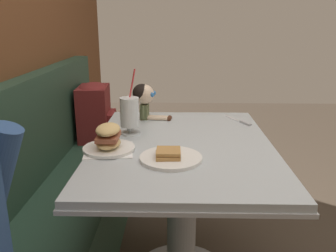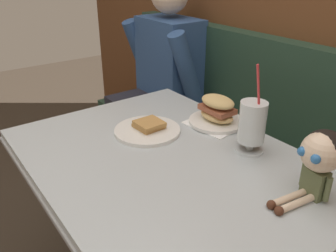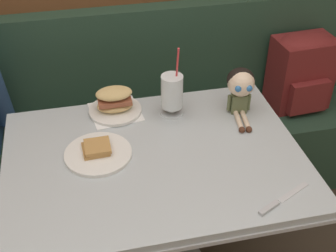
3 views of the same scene
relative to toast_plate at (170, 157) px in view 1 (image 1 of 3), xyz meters
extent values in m
cube|color=#233D2D|center=(0.20, 0.54, -0.53)|extent=(2.60, 0.48, 0.45)
cube|color=#233D2D|center=(0.20, 0.73, -0.03)|extent=(2.60, 0.10, 0.55)
cube|color=#B2BCC1|center=(0.20, -0.05, -0.03)|extent=(1.10, 0.80, 0.03)
cube|color=#B7BABF|center=(0.20, -0.05, -0.05)|extent=(1.11, 0.81, 0.02)
cylinder|color=#A5A8AD|center=(0.20, -0.05, -0.38)|extent=(0.14, 0.14, 0.65)
cylinder|color=white|center=(0.00, 0.00, 0.00)|extent=(0.25, 0.25, 0.01)
cube|color=#B78447|center=(-0.01, 0.01, 0.01)|extent=(0.10, 0.10, 0.01)
cube|color=#B78447|center=(0.00, 0.01, 0.02)|extent=(0.10, 0.10, 0.01)
cylinder|color=silver|center=(0.33, 0.20, -0.01)|extent=(0.10, 0.10, 0.01)
cylinder|color=silver|center=(0.33, 0.20, 0.01)|extent=(0.03, 0.03, 0.03)
cylinder|color=silver|center=(0.33, 0.20, 0.10)|extent=(0.09, 0.09, 0.14)
cylinder|color=brown|center=(0.33, 0.20, 0.09)|extent=(0.08, 0.08, 0.11)
cylinder|color=#DB383D|center=(0.34, 0.19, 0.19)|extent=(0.01, 0.05, 0.22)
cube|color=white|center=(0.10, 0.26, -0.01)|extent=(0.22, 0.22, 0.00)
cylinder|color=white|center=(0.10, 0.26, 0.00)|extent=(0.22, 0.22, 0.01)
ellipsoid|color=tan|center=(0.10, 0.26, 0.02)|extent=(0.15, 0.10, 0.04)
cube|color=#995138|center=(0.10, 0.26, 0.05)|extent=(0.14, 0.09, 0.02)
ellipsoid|color=tan|center=(0.10, 0.26, 0.08)|extent=(0.15, 0.10, 0.04)
cube|color=silver|center=(0.62, -0.34, -0.01)|extent=(0.13, 0.08, 0.00)
cube|color=#B2B5BA|center=(0.51, -0.39, -0.01)|extent=(0.08, 0.05, 0.01)
cube|color=#5B6642|center=(0.60, 0.15, 0.03)|extent=(0.07, 0.05, 0.08)
sphere|color=beige|center=(0.60, 0.15, 0.13)|extent=(0.11, 0.11, 0.11)
ellipsoid|color=black|center=(0.60, 0.17, 0.14)|extent=(0.13, 0.12, 0.10)
sphere|color=#2D6BB2|center=(0.57, 0.11, 0.13)|extent=(0.03, 0.03, 0.03)
sphere|color=#2D6BB2|center=(0.62, 0.10, 0.13)|extent=(0.03, 0.03, 0.03)
cylinder|color=beige|center=(0.58, 0.08, 0.00)|extent=(0.04, 0.12, 0.02)
cylinder|color=beige|center=(0.60, 0.07, 0.00)|extent=(0.04, 0.12, 0.02)
sphere|color=#4C2819|center=(0.57, 0.02, 0.00)|extent=(0.03, 0.03, 0.03)
sphere|color=#4C2819|center=(0.60, 0.01, 0.00)|extent=(0.03, 0.03, 0.03)
cylinder|color=#5B6642|center=(0.56, 0.16, 0.04)|extent=(0.02, 0.02, 0.07)
cylinder|color=#5B6642|center=(0.64, 0.15, 0.04)|extent=(0.02, 0.02, 0.07)
cube|color=maroon|center=(1.10, 0.56, -0.11)|extent=(0.31, 0.22, 0.38)
cube|color=maroon|center=(1.10, 0.44, -0.19)|extent=(0.21, 0.06, 0.17)
ellipsoid|color=maroon|center=(1.10, 0.56, 0.07)|extent=(0.30, 0.21, 0.07)
camera|label=1|loc=(-1.31, -0.02, 0.52)|focal=37.95mm
camera|label=2|loc=(1.01, -0.64, 0.59)|focal=37.73mm
camera|label=3|loc=(-0.03, -1.31, 1.07)|focal=48.38mm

